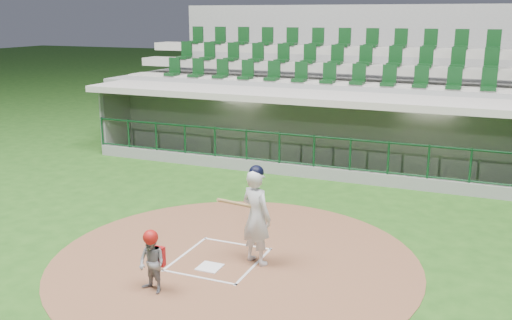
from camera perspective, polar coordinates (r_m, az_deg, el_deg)
The scene contains 8 objects.
ground at distance 11.61m, azimuth -3.05°, elevation -9.40°, with size 120.00×120.00×0.00m, color #204D16.
dirt_circle at distance 11.33m, azimuth -2.11°, elevation -9.99°, with size 7.20×7.20×0.01m, color brown.
home_plate at distance 11.04m, azimuth -4.66°, elevation -10.63°, with size 0.43×0.43×0.02m, color white.
batter_box_chalk at distance 11.36m, azimuth -3.72°, elevation -9.88°, with size 1.55×1.80×0.01m.
dugout_structure at distance 18.36m, azimuth 7.70°, elevation 2.57°, with size 16.40×3.70×3.00m.
seating_deck at distance 21.23m, azimuth 9.80°, elevation 5.36°, with size 17.00×6.72×5.15m.
batter at distance 10.85m, azimuth 0.02°, elevation -5.54°, with size 0.94×0.98×1.95m.
catcher at distance 10.06m, azimuth -10.37°, elevation -9.92°, with size 0.60×0.52×1.14m.
Camera 1 is at (4.66, -9.55, 4.68)m, focal length 40.00 mm.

